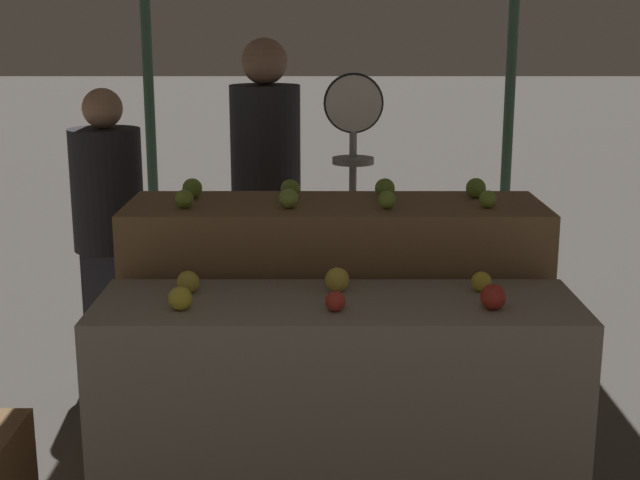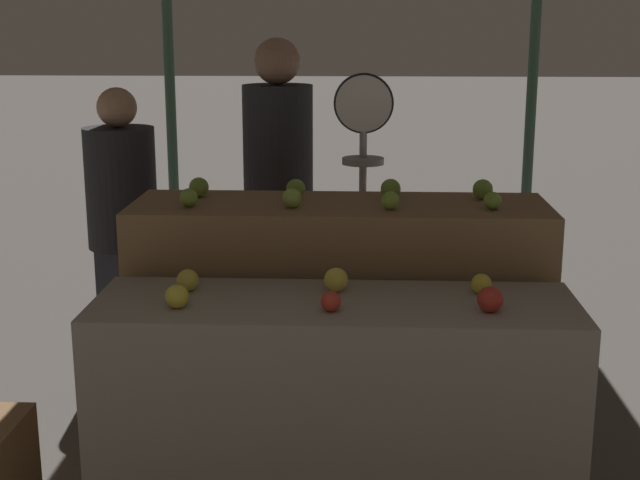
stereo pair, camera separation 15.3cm
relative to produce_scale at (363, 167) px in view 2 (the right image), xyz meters
name	(u,v)px [view 2 (the right image)]	position (x,y,z in m)	size (l,w,h in m)	color
display_counter_front	(335,417)	(-0.10, -1.20, -0.74)	(1.73, 0.55, 0.90)	gray
display_counter_back	(339,332)	(-0.10, -0.60, -0.63)	(1.73, 0.55, 1.13)	olive
apple_front_0	(177,296)	(-0.64, -1.31, -0.25)	(0.08, 0.08, 0.08)	gold
apple_front_1	(331,301)	(-0.11, -1.32, -0.26)	(0.07, 0.07, 0.07)	red
apple_front_2	(490,299)	(0.44, -1.30, -0.25)	(0.09, 0.09, 0.09)	#B72D23
apple_front_3	(188,280)	(-0.64, -1.11, -0.25)	(0.08, 0.08, 0.08)	gold
apple_front_4	(336,280)	(-0.10, -1.09, -0.25)	(0.09, 0.09, 0.09)	yellow
apple_front_5	(481,284)	(0.44, -1.09, -0.26)	(0.08, 0.08, 0.08)	gold
apple_back_0	(189,198)	(-0.71, -0.71, -0.02)	(0.08, 0.08, 0.08)	#7AA338
apple_back_1	(292,198)	(-0.29, -0.71, -0.02)	(0.08, 0.08, 0.08)	#8EB247
apple_back_2	(390,200)	(0.11, -0.72, -0.02)	(0.07, 0.07, 0.07)	#84AD3D
apple_back_3	(493,201)	(0.52, -0.70, -0.02)	(0.07, 0.07, 0.07)	#84AD3D
apple_back_4	(199,187)	(-0.70, -0.49, -0.02)	(0.09, 0.09, 0.09)	#7AA338
apple_back_5	(296,189)	(-0.29, -0.50, -0.02)	(0.08, 0.08, 0.08)	#7AA338
apple_back_6	(391,189)	(0.12, -0.50, -0.02)	(0.09, 0.09, 0.09)	#7AA338
apple_back_7	(483,189)	(0.51, -0.49, -0.02)	(0.09, 0.09, 0.09)	#7AA338
produce_scale	(363,167)	(0.00, 0.00, 0.00)	(0.28, 0.20, 1.64)	#99999E
person_vendor_at_scale	(278,185)	(-0.44, 0.34, -0.15)	(0.45, 0.45, 1.79)	#2D2D38
person_customer_left	(123,216)	(-1.25, 0.26, -0.31)	(0.48, 0.48, 1.55)	#2D2D38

